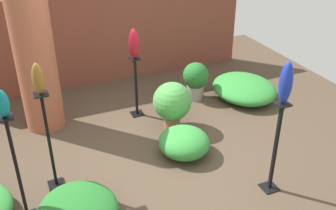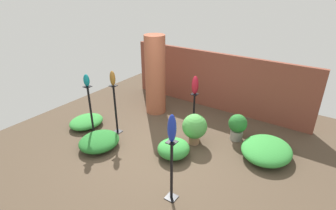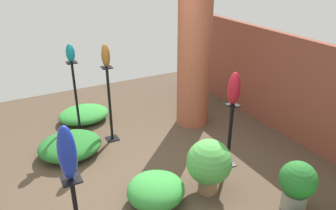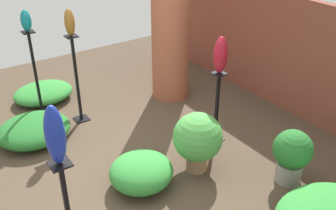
{
  "view_description": "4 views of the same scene",
  "coord_description": "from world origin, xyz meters",
  "px_view_note": "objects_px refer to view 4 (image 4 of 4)",
  "views": [
    {
      "loc": [
        -1.64,
        -4.14,
        3.28
      ],
      "look_at": [
        0.17,
        0.06,
        0.76
      ],
      "focal_mm": 42.0,
      "sensor_mm": 36.0,
      "label": 1
    },
    {
      "loc": [
        2.99,
        -4.13,
        3.55
      ],
      "look_at": [
        -0.03,
        0.26,
        1.03
      ],
      "focal_mm": 28.0,
      "sensor_mm": 36.0,
      "label": 2
    },
    {
      "loc": [
        3.32,
        -1.48,
        2.88
      ],
      "look_at": [
        0.05,
        0.26,
        1.17
      ],
      "focal_mm": 35.0,
      "sensor_mm": 36.0,
      "label": 3
    },
    {
      "loc": [
        3.42,
        -1.83,
        3.01
      ],
      "look_at": [
        0.27,
        0.35,
        0.89
      ],
      "focal_mm": 42.0,
      "sensor_mm": 36.0,
      "label": 4
    }
  ],
  "objects_px": {
    "pedestal_teal": "(37,80)",
    "art_vase_cobalt": "(55,135)",
    "pedestal_bronze": "(77,83)",
    "art_vase_ruby": "(221,55)",
    "art_vase_bronze": "(70,22)",
    "potted_plant_walkway_edge": "(292,154)",
    "pedestal_ruby": "(217,111)",
    "brick_pillar": "(170,29)",
    "potted_plant_back_center": "(198,139)",
    "art_vase_teal": "(26,21)"
  },
  "relations": [
    {
      "from": "pedestal_teal",
      "to": "art_vase_cobalt",
      "type": "xyz_separation_m",
      "value": [
        2.82,
        -0.67,
        0.84
      ]
    },
    {
      "from": "pedestal_bronze",
      "to": "art_vase_ruby",
      "type": "height_order",
      "value": "art_vase_ruby"
    },
    {
      "from": "art_vase_bronze",
      "to": "potted_plant_walkway_edge",
      "type": "xyz_separation_m",
      "value": [
        2.67,
        1.42,
        -1.1
      ]
    },
    {
      "from": "art_vase_cobalt",
      "to": "pedestal_ruby",
      "type": "bearing_deg",
      "value": 110.69
    },
    {
      "from": "brick_pillar",
      "to": "potted_plant_walkway_edge",
      "type": "xyz_separation_m",
      "value": [
        2.57,
        -0.12,
        -0.76
      ]
    },
    {
      "from": "pedestal_ruby",
      "to": "art_vase_bronze",
      "type": "distance_m",
      "value": 2.24
    },
    {
      "from": "pedestal_bronze",
      "to": "potted_plant_back_center",
      "type": "xyz_separation_m",
      "value": [
        1.89,
        0.67,
        -0.15
      ]
    },
    {
      "from": "potted_plant_walkway_edge",
      "to": "potted_plant_back_center",
      "type": "bearing_deg",
      "value": -136.14
    },
    {
      "from": "pedestal_bronze",
      "to": "art_vase_bronze",
      "type": "height_order",
      "value": "art_vase_bronze"
    },
    {
      "from": "art_vase_cobalt",
      "to": "potted_plant_back_center",
      "type": "distance_m",
      "value": 2.12
    },
    {
      "from": "brick_pillar",
      "to": "pedestal_ruby",
      "type": "distance_m",
      "value": 1.6
    },
    {
      "from": "brick_pillar",
      "to": "art_vase_cobalt",
      "type": "height_order",
      "value": "brick_pillar"
    },
    {
      "from": "pedestal_teal",
      "to": "art_vase_teal",
      "type": "xyz_separation_m",
      "value": [
        -0.0,
        -0.0,
        0.86
      ]
    },
    {
      "from": "art_vase_bronze",
      "to": "art_vase_cobalt",
      "type": "xyz_separation_m",
      "value": [
        2.43,
        -1.11,
        -0.02
      ]
    },
    {
      "from": "art_vase_ruby",
      "to": "potted_plant_back_center",
      "type": "relative_size",
      "value": 0.63
    },
    {
      "from": "pedestal_ruby",
      "to": "pedestal_teal",
      "type": "relative_size",
      "value": 0.75
    },
    {
      "from": "brick_pillar",
      "to": "pedestal_bronze",
      "type": "distance_m",
      "value": 1.63
    },
    {
      "from": "art_vase_ruby",
      "to": "art_vase_cobalt",
      "type": "bearing_deg",
      "value": -69.31
    },
    {
      "from": "pedestal_ruby",
      "to": "art_vase_bronze",
      "type": "bearing_deg",
      "value": -140.01
    },
    {
      "from": "brick_pillar",
      "to": "art_vase_teal",
      "type": "height_order",
      "value": "brick_pillar"
    },
    {
      "from": "pedestal_teal",
      "to": "potted_plant_back_center",
      "type": "xyz_separation_m",
      "value": [
        2.29,
        1.12,
        -0.17
      ]
    },
    {
      "from": "pedestal_teal",
      "to": "art_vase_cobalt",
      "type": "distance_m",
      "value": 3.02
    },
    {
      "from": "art_vase_teal",
      "to": "pedestal_bronze",
      "type": "bearing_deg",
      "value": 48.61
    },
    {
      "from": "pedestal_bronze",
      "to": "potted_plant_back_center",
      "type": "relative_size",
      "value": 1.71
    },
    {
      "from": "brick_pillar",
      "to": "art_vase_bronze",
      "type": "bearing_deg",
      "value": -93.68
    },
    {
      "from": "potted_plant_walkway_edge",
      "to": "art_vase_teal",
      "type": "bearing_deg",
      "value": -148.67
    },
    {
      "from": "pedestal_teal",
      "to": "potted_plant_walkway_edge",
      "type": "relative_size",
      "value": 1.99
    },
    {
      "from": "pedestal_ruby",
      "to": "potted_plant_back_center",
      "type": "distance_m",
      "value": 0.71
    },
    {
      "from": "pedestal_bronze",
      "to": "potted_plant_back_center",
      "type": "bearing_deg",
      "value": 19.56
    },
    {
      "from": "pedestal_bronze",
      "to": "art_vase_teal",
      "type": "xyz_separation_m",
      "value": [
        -0.39,
        -0.45,
        0.88
      ]
    },
    {
      "from": "potted_plant_walkway_edge",
      "to": "potted_plant_back_center",
      "type": "distance_m",
      "value": 1.08
    },
    {
      "from": "art_vase_teal",
      "to": "potted_plant_back_center",
      "type": "distance_m",
      "value": 2.75
    },
    {
      "from": "pedestal_bronze",
      "to": "pedestal_teal",
      "type": "height_order",
      "value": "pedestal_teal"
    },
    {
      "from": "pedestal_ruby",
      "to": "pedestal_teal",
      "type": "height_order",
      "value": "pedestal_teal"
    },
    {
      "from": "pedestal_teal",
      "to": "pedestal_ruby",
      "type": "bearing_deg",
      "value": 41.97
    },
    {
      "from": "pedestal_teal",
      "to": "potted_plant_back_center",
      "type": "distance_m",
      "value": 2.55
    },
    {
      "from": "art_vase_teal",
      "to": "art_vase_bronze",
      "type": "bearing_deg",
      "value": 48.61
    },
    {
      "from": "art_vase_cobalt",
      "to": "art_vase_teal",
      "type": "bearing_deg",
      "value": 166.69
    },
    {
      "from": "pedestal_ruby",
      "to": "art_vase_ruby",
      "type": "xyz_separation_m",
      "value": [
        0.0,
        -0.0,
        0.78
      ]
    },
    {
      "from": "art_vase_bronze",
      "to": "potted_plant_back_center",
      "type": "xyz_separation_m",
      "value": [
        1.89,
        0.67,
        -1.03
      ]
    },
    {
      "from": "art_vase_cobalt",
      "to": "potted_plant_back_center",
      "type": "height_order",
      "value": "art_vase_cobalt"
    },
    {
      "from": "art_vase_bronze",
      "to": "art_vase_teal",
      "type": "relative_size",
      "value": 1.24
    },
    {
      "from": "brick_pillar",
      "to": "pedestal_teal",
      "type": "xyz_separation_m",
      "value": [
        -0.49,
        -1.98,
        -0.52
      ]
    },
    {
      "from": "pedestal_ruby",
      "to": "potted_plant_back_center",
      "type": "height_order",
      "value": "pedestal_ruby"
    },
    {
      "from": "art_vase_cobalt",
      "to": "potted_plant_walkway_edge",
      "type": "height_order",
      "value": "art_vase_cobalt"
    },
    {
      "from": "art_vase_bronze",
      "to": "art_vase_teal",
      "type": "bearing_deg",
      "value": -131.39
    },
    {
      "from": "pedestal_teal",
      "to": "art_vase_ruby",
      "type": "relative_size",
      "value": 2.8
    },
    {
      "from": "art_vase_teal",
      "to": "art_vase_cobalt",
      "type": "xyz_separation_m",
      "value": [
        2.82,
        -0.67,
        -0.02
      ]
    },
    {
      "from": "brick_pillar",
      "to": "potted_plant_back_center",
      "type": "bearing_deg",
      "value": -25.75
    },
    {
      "from": "pedestal_teal",
      "to": "art_vase_ruby",
      "type": "height_order",
      "value": "art_vase_ruby"
    }
  ]
}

